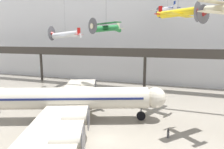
# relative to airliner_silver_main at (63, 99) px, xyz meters

# --- Properties ---
(ground_plane) EXTENTS (260.00, 260.00, 0.00)m
(ground_plane) POSITION_rel_airliner_silver_main_xyz_m (7.23, -3.10, -3.34)
(ground_plane) COLOR gray
(hangar_back_wall) EXTENTS (140.00, 3.00, 25.71)m
(hangar_back_wall) POSITION_rel_airliner_silver_main_xyz_m (7.23, 30.58, 9.52)
(hangar_back_wall) COLOR silver
(hangar_back_wall) RESTS_ON ground
(mezzanine_walkway) EXTENTS (110.00, 3.20, 9.78)m
(mezzanine_walkway) POSITION_rel_airliner_silver_main_xyz_m (7.23, 23.03, 4.79)
(mezzanine_walkway) COLOR #38332D
(mezzanine_walkway) RESTS_ON ground
(airliner_silver_main) EXTENTS (28.49, 33.37, 9.30)m
(airliner_silver_main) POSITION_rel_airliner_silver_main_xyz_m (0.00, 0.00, 0.00)
(airliner_silver_main) COLOR beige
(airliner_silver_main) RESTS_ON ground
(suspended_plane_silver_racer) EXTENTS (7.82, 9.57, 10.33)m
(suspended_plane_silver_racer) POSITION_rel_airliner_silver_main_xyz_m (-10.53, 17.75, 9.49)
(suspended_plane_silver_racer) COLOR silver
(suspended_plane_yellow_lowwing) EXTENTS (6.92, 7.99, 7.84)m
(suspended_plane_yellow_lowwing) POSITION_rel_airliner_silver_main_xyz_m (14.57, 9.77, 12.31)
(suspended_plane_yellow_lowwing) COLOR yellow
(suspended_plane_white_twin) EXTENTS (6.81, 6.25, 5.42)m
(suspended_plane_white_twin) POSITION_rel_airliner_silver_main_xyz_m (12.01, 22.53, 14.75)
(suspended_plane_white_twin) COLOR silver
(suspended_plane_green_biplane) EXTENTS (6.00, 5.47, 9.46)m
(suspended_plane_green_biplane) POSITION_rel_airliner_silver_main_xyz_m (4.56, 5.24, 10.02)
(suspended_plane_green_biplane) COLOR #1E6B33
(suspended_plane_cream_biplane) EXTENTS (5.36, 5.47, 8.46)m
(suspended_plane_cream_biplane) POSITION_rel_airliner_silver_main_xyz_m (19.50, 2.16, 11.59)
(suspended_plane_cream_biplane) COLOR beige
(info_sign_pedestal) EXTENTS (0.27, 0.75, 1.24)m
(info_sign_pedestal) POSITION_rel_airliner_silver_main_xyz_m (14.58, -0.09, -2.88)
(info_sign_pedestal) COLOR #4C4C51
(info_sign_pedestal) RESTS_ON ground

